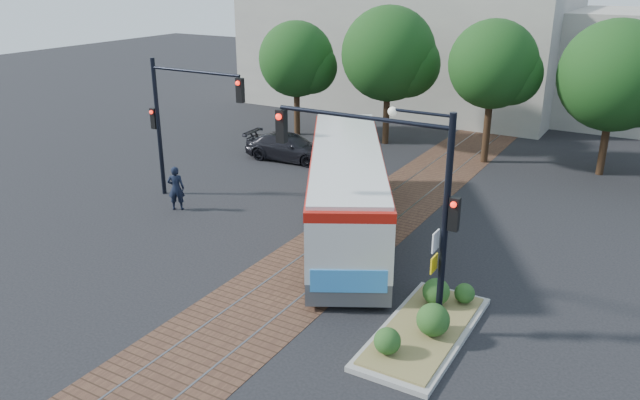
{
  "coord_description": "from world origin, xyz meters",
  "views": [
    {
      "loc": [
        9.76,
        -15.25,
        9.48
      ],
      "look_at": [
        -0.87,
        3.05,
        1.6
      ],
      "focal_mm": 35.0,
      "sensor_mm": 36.0,
      "label": 1
    }
  ],
  "objects": [
    {
      "name": "signal_pole_left",
      "position": [
        -8.37,
        4.0,
        3.86
      ],
      "size": [
        4.99,
        0.34,
        6.0
      ],
      "color": "black",
      "rests_on": "ground"
    },
    {
      "name": "trackbed",
      "position": [
        0.0,
        4.0,
        0.01
      ],
      "size": [
        3.6,
        40.0,
        0.02
      ],
      "color": "#523625",
      "rests_on": "ground"
    },
    {
      "name": "tree_row",
      "position": [
        1.21,
        16.42,
        4.85
      ],
      "size": [
        26.4,
        5.6,
        7.67
      ],
      "color": "#382314",
      "rests_on": "ground"
    },
    {
      "name": "ground",
      "position": [
        0.0,
        0.0,
        0.0
      ],
      "size": [
        120.0,
        120.0,
        0.0
      ],
      "primitive_type": "plane",
      "color": "black",
      "rests_on": "ground"
    },
    {
      "name": "parked_car",
      "position": [
        -7.51,
        11.23,
        0.69
      ],
      "size": [
        4.89,
        2.3,
        1.38
      ],
      "primitive_type": "imported",
      "rotation": [
        0.0,
        0.0,
        1.65
      ],
      "color": "black",
      "rests_on": "ground"
    },
    {
      "name": "city_bus",
      "position": [
        -0.47,
        4.33,
        1.82
      ],
      "size": [
        8.1,
        11.9,
        3.26
      ],
      "rotation": [
        0.0,
        0.0,
        0.5
      ],
      "color": "#464649",
      "rests_on": "ground"
    },
    {
      "name": "traffic_island",
      "position": [
        4.82,
        -0.9,
        0.33
      ],
      "size": [
        2.2,
        5.2,
        1.13
      ],
      "color": "gray",
      "rests_on": "ground"
    },
    {
      "name": "signal_pole_main",
      "position": [
        3.86,
        -0.81,
        4.16
      ],
      "size": [
        5.49,
        0.46,
        6.0
      ],
      "color": "black",
      "rests_on": "ground"
    },
    {
      "name": "officer",
      "position": [
        -7.62,
        2.79,
        0.94
      ],
      "size": [
        0.82,
        0.74,
        1.88
      ],
      "primitive_type": "imported",
      "rotation": [
        0.0,
        0.0,
        3.69
      ],
      "color": "black",
      "rests_on": "ground"
    },
    {
      "name": "warehouses",
      "position": [
        -0.53,
        28.75,
        3.81
      ],
      "size": [
        40.0,
        13.0,
        8.0
      ],
      "color": "#ADA899",
      "rests_on": "ground"
    }
  ]
}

